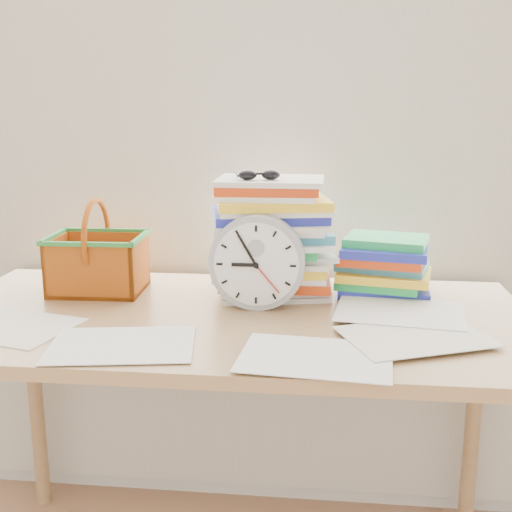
# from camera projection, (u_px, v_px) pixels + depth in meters

# --- Properties ---
(curtain) EXTENTS (2.40, 0.01, 2.50)m
(curtain) POSITION_uv_depth(u_px,v_px,m) (249.00, 78.00, 1.75)
(curtain) COLOR beige
(curtain) RESTS_ON room_shell
(desk) EXTENTS (1.40, 0.70, 0.75)m
(desk) POSITION_uv_depth(u_px,v_px,m) (231.00, 344.00, 1.53)
(desk) COLOR #9C7649
(desk) RESTS_ON ground
(paper_stack) EXTENTS (0.33, 0.29, 0.30)m
(paper_stack) POSITION_uv_depth(u_px,v_px,m) (272.00, 237.00, 1.64)
(paper_stack) COLOR white
(paper_stack) RESTS_ON desk
(clock) EXTENTS (0.23, 0.05, 0.23)m
(clock) POSITION_uv_depth(u_px,v_px,m) (257.00, 262.00, 1.53)
(clock) COLOR #9FA2AC
(clock) RESTS_ON desk
(sunglasses) EXTENTS (0.13, 0.12, 0.03)m
(sunglasses) POSITION_uv_depth(u_px,v_px,m) (259.00, 175.00, 1.56)
(sunglasses) COLOR black
(sunglasses) RESTS_ON paper_stack
(book_stack) EXTENTS (0.29, 0.24, 0.15)m
(book_stack) POSITION_uv_depth(u_px,v_px,m) (385.00, 265.00, 1.66)
(book_stack) COLOR white
(book_stack) RESTS_ON desk
(basket) EXTENTS (0.25, 0.20, 0.24)m
(basket) POSITION_uv_depth(u_px,v_px,m) (97.00, 247.00, 1.67)
(basket) COLOR #BC5812
(basket) RESTS_ON desk
(scattered_papers) EXTENTS (1.26, 0.42, 0.02)m
(scattered_papers) POSITION_uv_depth(u_px,v_px,m) (231.00, 312.00, 1.51)
(scattered_papers) COLOR white
(scattered_papers) RESTS_ON desk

